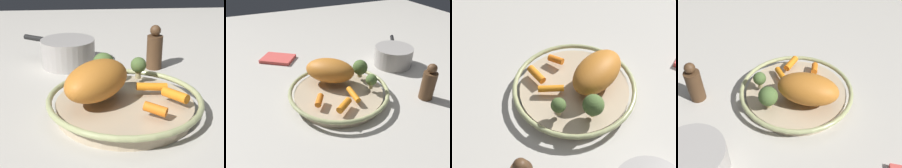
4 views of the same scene
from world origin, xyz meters
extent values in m
plane|color=#B7B2A8|center=(0.00, 0.00, 0.00)|extent=(2.44, 2.44, 0.00)
cylinder|color=tan|center=(0.00, 0.00, 0.01)|extent=(0.29, 0.29, 0.03)
torus|color=tan|center=(0.00, 0.00, 0.03)|extent=(0.33, 0.33, 0.01)
ellipsoid|color=#B96C25|center=(-0.01, 0.06, 0.08)|extent=(0.19, 0.18, 0.08)
cylinder|color=orange|center=(0.02, -0.06, 0.05)|extent=(0.02, 0.07, 0.02)
cylinder|color=orange|center=(-0.09, -0.05, 0.05)|extent=(0.04, 0.05, 0.02)
cylinder|color=orange|center=(-0.03, -0.10, 0.05)|extent=(0.06, 0.05, 0.02)
cylinder|color=tan|center=(0.09, -0.04, 0.05)|extent=(0.01, 0.01, 0.02)
sphere|color=#496230|center=(0.09, -0.04, 0.07)|extent=(0.04, 0.04, 0.04)
cylinder|color=tan|center=(0.10, 0.04, 0.05)|extent=(0.02, 0.02, 0.01)
sphere|color=#486330|center=(0.10, 0.04, 0.08)|extent=(0.05, 0.05, 0.05)
cylinder|color=#4C331E|center=(0.27, -0.12, 0.05)|extent=(0.04, 0.04, 0.10)
sphere|color=#4C331E|center=(0.27, -0.12, 0.11)|extent=(0.03, 0.03, 0.03)
cylinder|color=#9E9993|center=(0.31, 0.13, 0.04)|extent=(0.16, 0.16, 0.08)
cylinder|color=black|center=(0.38, 0.23, 0.07)|extent=(0.06, 0.08, 0.02)
cube|color=#D14C47|center=(-0.13, 0.38, 0.01)|extent=(0.17, 0.16, 0.01)
camera|label=1|loc=(-0.62, 0.08, 0.33)|focal=52.54mm
camera|label=2|loc=(-0.25, -0.55, 0.44)|focal=35.48mm
camera|label=3|loc=(0.54, -0.04, 0.65)|focal=49.55mm
camera|label=4|loc=(0.25, 0.51, 0.55)|focal=42.03mm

